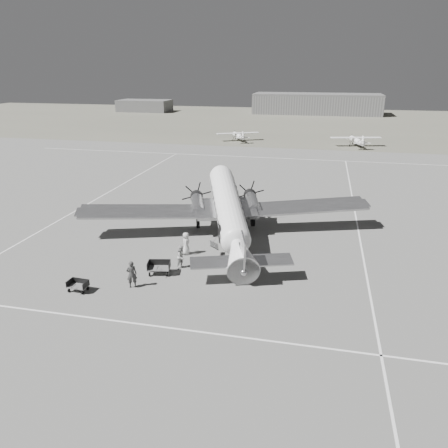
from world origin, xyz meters
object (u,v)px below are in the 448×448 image
Objects in this scene: baggage_cart_near at (159,268)px; baggage_cart_far at (78,286)px; light_plane_right at (356,141)px; hangar_main at (317,104)px; shed_secondary at (145,106)px; ground_crew at (132,274)px; passenger at (186,243)px; light_plane_left at (238,136)px; dc3_airliner at (229,212)px; ramp_agent at (182,257)px.

baggage_cart_near reaches higher than baggage_cart_far.
baggage_cart_near is (-17.95, -62.32, -0.54)m from light_plane_right.
baggage_cart_near is 1.24× the size of baggage_cart_far.
shed_secondary is at bearing -175.24° from hangar_main.
ground_crew is (-1.12, -2.42, 0.51)m from baggage_cart_near.
light_plane_right is at bearing -31.25° from passenger.
shed_secondary is 129.21m from passenger.
hangar_main is at bearing 87.93° from baggage_cart_far.
hangar_main reaches higher than light_plane_right.
shed_secondary reaches higher than ground_crew.
passenger is (-17.06, -58.24, -0.08)m from light_plane_right.
light_plane_right reaches higher than passenger.
ground_crew is at bearing 25.79° from baggage_cart_far.
hangar_main is 65.58m from light_plane_right.
shed_secondary is at bearing 114.06° from baggage_cart_far.
light_plane_right reaches higher than baggage_cart_near.
light_plane_left is 0.93× the size of light_plane_right.
shed_secondary is 132.61m from baggage_cart_near.
dc3_airliner is 2.96× the size of light_plane_left.
dc3_airliner is 14.72m from baggage_cart_far.
dc3_airliner reaches higher than baggage_cart_far.
light_plane_right reaches higher than baggage_cart_far.
hangar_main is at bearing 74.17° from baggage_cart_near.
light_plane_left is (45.28, -58.01, -1.03)m from shed_secondary.
shed_secondary is 126.73m from dc3_airliner.
shed_secondary is 134.48m from baggage_cart_far.
shed_secondary is at bearing -96.42° from ground_crew.
baggage_cart_far is at bearing -69.57° from shed_secondary.
hangar_main is at bearing 84.71° from light_plane_right.
ramp_agent is (-2.32, -6.72, -1.69)m from dc3_airliner.
light_plane_left is at bearing -114.04° from ground_crew.
ramp_agent is at bearing -66.34° from shed_secondary.
baggage_cart_near is at bearing -119.68° from light_plane_right.
light_plane_left is 4.84× the size of passenger.
dc3_airliner reaches higher than light_plane_right.
shed_secondary reaches higher than light_plane_left.
dc3_airliner is at bearing -106.51° from light_plane_left.
hangar_main is at bearing 50.26° from light_plane_left.
ground_crew reaches higher than baggage_cart_near.
light_plane_left is 6.46× the size of baggage_cart_far.
ramp_agent is (5.97, 5.23, 0.54)m from baggage_cart_far.
passenger is (5.49, 7.92, 0.56)m from baggage_cart_far.
ground_crew is at bearing -133.17° from dc3_airliner.
passenger is at bearing -135.63° from ground_crew.
light_plane_left reaches higher than baggage_cart_far.
ground_crew is at bearing -67.97° from shed_secondary.
hangar_main is 1.52× the size of dc3_airliner.
light_plane_left reaches higher than baggage_cart_near.
baggage_cart_near is at bearing -111.01° from light_plane_left.
ground_crew reaches higher than light_plane_left.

